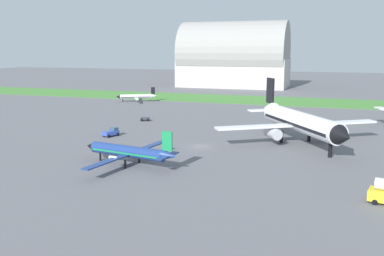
% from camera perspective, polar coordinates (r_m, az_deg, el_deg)
% --- Properties ---
extents(ground_plane, '(600.00, 600.00, 0.00)m').
position_cam_1_polar(ground_plane, '(84.89, 1.21, -2.56)').
color(ground_plane, slate).
extents(grass_taxiway_strip, '(360.00, 28.00, 0.08)m').
position_cam_1_polar(grass_taxiway_strip, '(163.96, 9.92, 3.73)').
color(grass_taxiway_strip, '#478438').
rests_on(grass_taxiway_strip, ground_plane).
extents(airplane_foreground_turboprop, '(18.81, 21.88, 6.59)m').
position_cam_1_polar(airplane_foreground_turboprop, '(71.74, -8.54, -3.18)').
color(airplane_foreground_turboprop, navy).
rests_on(airplane_foreground_turboprop, ground_plane).
extents(airplane_midfield_jet, '(31.48, 31.54, 12.72)m').
position_cam_1_polar(airplane_midfield_jet, '(89.83, 14.32, 0.82)').
color(airplane_midfield_jet, white).
rests_on(airplane_midfield_jet, ground_plane).
extents(airplane_taxiing_turboprop, '(14.28, 16.41, 5.35)m').
position_cam_1_polar(airplane_taxiing_turboprop, '(158.86, -7.55, 4.28)').
color(airplane_taxiing_turboprop, white).
rests_on(airplane_taxiing_turboprop, ground_plane).
extents(pushback_tug_near_gate, '(3.13, 4.02, 1.95)m').
position_cam_1_polar(pushback_tug_near_gate, '(96.53, -10.91, -0.58)').
color(pushback_tug_near_gate, '#334FB2').
rests_on(pushback_tug_near_gate, ground_plane).
extents(baggage_cart_midfield, '(2.82, 2.42, 0.90)m').
position_cam_1_polar(baggage_cart_midfield, '(116.00, -6.40, 1.25)').
color(baggage_cart_midfield, '#2D333D').
rests_on(baggage_cart_midfield, ground_plane).
extents(hangar_distant, '(55.29, 32.21, 33.60)m').
position_cam_1_polar(hangar_distant, '(222.53, 5.76, 9.36)').
color(hangar_distant, '#BCB7B2').
rests_on(hangar_distant, ground_plane).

